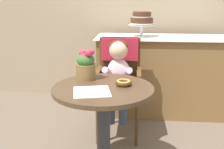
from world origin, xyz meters
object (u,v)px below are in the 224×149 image
at_px(seated_child, 118,71).
at_px(tiered_cake_stand, 142,20).
at_px(flower_vase, 86,65).
at_px(wicker_chair, 119,71).
at_px(cafe_table, 103,115).
at_px(donut_front, 124,83).

xyz_separation_m(seated_child, tiered_cake_stand, (0.21, 0.72, 0.41)).
bearing_deg(flower_vase, wicker_chair, 68.33).
bearing_deg(seated_child, flower_vase, -118.88).
distance_m(cafe_table, wicker_chair, 0.75).
distance_m(wicker_chair, tiered_cake_stand, 0.75).
distance_m(cafe_table, seated_child, 0.61).
bearing_deg(seated_child, cafe_table, -96.64).
distance_m(wicker_chair, donut_front, 0.70).
xyz_separation_m(flower_vase, tiered_cake_stand, (0.43, 1.12, 0.26)).
xyz_separation_m(wicker_chair, flower_vase, (-0.22, -0.56, 0.19)).
bearing_deg(tiered_cake_stand, donut_front, -96.35).
distance_m(wicker_chair, flower_vase, 0.63).
distance_m(wicker_chair, seated_child, 0.16).
bearing_deg(wicker_chair, donut_front, -86.47).
height_order(cafe_table, tiered_cake_stand, tiered_cake_stand).
height_order(donut_front, flower_vase, flower_vase).
height_order(seated_child, flower_vase, same).
height_order(seated_child, donut_front, seated_child).
bearing_deg(wicker_chair, tiered_cake_stand, 66.59).
distance_m(donut_front, tiered_cake_stand, 1.31).
relative_size(cafe_table, tiered_cake_stand, 2.40).
height_order(flower_vase, tiered_cake_stand, tiered_cake_stand).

